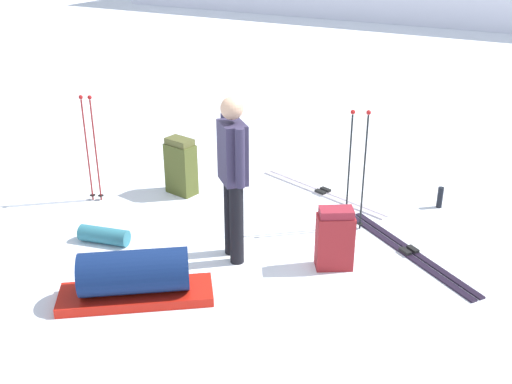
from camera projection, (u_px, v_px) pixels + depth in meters
name	position (u px, v px, depth m)	size (l,w,h in m)	color
ground_plane	(256.00, 253.00, 6.39)	(80.00, 80.00, 0.00)	white
skier_standing	(233.00, 172.00, 5.93)	(0.41, 0.45, 1.70)	black
ski_pair_near	(409.00, 252.00, 6.39)	(1.60, 1.41, 0.05)	black
ski_pair_far	(323.00, 192.00, 7.77)	(1.86, 0.94, 0.05)	silver
backpack_large_dark	(181.00, 167.00, 7.64)	(0.42, 0.32, 0.73)	#4C5423
backpack_bright	(335.00, 239.00, 6.01)	(0.42, 0.35, 0.65)	maroon
ski_poles_planted_near	(357.00, 165.00, 6.59)	(0.23, 0.12, 1.38)	black
ski_poles_planted_far	(91.00, 144.00, 7.29)	(0.17, 0.10, 1.33)	maroon
gear_sled	(135.00, 278.00, 5.53)	(1.43, 1.09, 0.49)	red
sleeping_mat_rolled	(104.00, 235.00, 6.56)	(0.18, 0.18, 0.55)	teal
thermos_bottle	(440.00, 197.00, 7.35)	(0.07, 0.07, 0.26)	black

